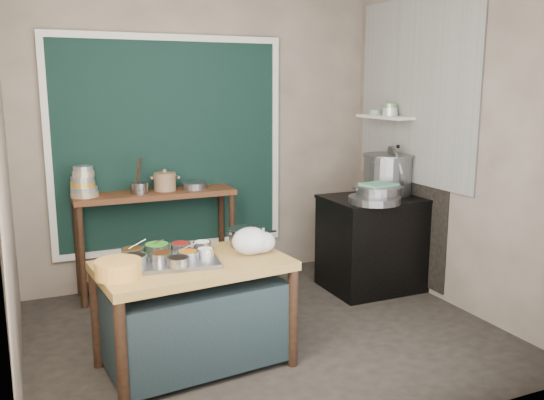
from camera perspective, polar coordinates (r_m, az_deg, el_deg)
name	(u,v)px	position (r m, az deg, el deg)	size (l,w,h in m)	color
floor	(266,334)	(4.62, -0.64, -13.15)	(3.50, 3.00, 0.02)	#2F2A24
back_wall	(204,138)	(5.65, -6.72, 6.12)	(3.50, 0.02, 2.80)	gray
left_wall	(2,169)	(3.91, -25.21, 2.84)	(0.02, 3.00, 2.80)	gray
right_wall	(454,145)	(5.18, 17.61, 5.21)	(0.02, 3.00, 2.80)	gray
curtain_panel	(170,145)	(5.52, -10.07, 5.39)	(2.10, 0.02, 1.90)	black
curtain_frame	(170,145)	(5.51, -10.05, 5.38)	(2.22, 0.03, 2.02)	beige
tile_panel	(414,91)	(5.57, 13.92, 10.44)	(0.02, 1.70, 1.70)	#B2B2AA
soot_patch	(403,210)	(5.78, 12.82, -1.00)	(0.01, 1.30, 1.30)	black
wall_shelf	(385,117)	(5.75, 11.13, 8.08)	(0.22, 0.70, 0.03)	beige
prep_table	(195,315)	(4.01, -7.67, -11.19)	(1.25, 0.72, 0.75)	olive
back_counter	(157,242)	(5.46, -11.32, -4.09)	(1.45, 0.40, 0.95)	#4E2916
stove_block	(374,244)	(5.54, 10.05, -4.34)	(0.90, 0.68, 0.85)	black
stove_top	(375,199)	(5.44, 10.21, 0.13)	(0.92, 0.69, 0.03)	black
condiment_tray	(170,261)	(3.87, -10.09, -5.96)	(0.62, 0.44, 0.03)	gray
condiment_bowls	(166,253)	(3.89, -10.50, -5.22)	(0.64, 0.48, 0.07)	gray
yellow_basin	(118,269)	(3.65, -14.98, -6.60)	(0.28, 0.28, 0.11)	#C68A3F
saucepan	(246,237)	(4.20, -2.63, -3.68)	(0.25, 0.25, 0.13)	gray
plastic_bag_a	(250,241)	(3.99, -2.17, -4.07)	(0.26, 0.22, 0.19)	white
plastic_bag_b	(261,242)	(4.02, -1.09, -4.21)	(0.20, 0.17, 0.15)	white
bowl_stack	(83,183)	(5.25, -18.21, 1.58)	(0.24, 0.24, 0.27)	tan
utensil_cup	(139,188)	(5.28, -13.02, 1.17)	(0.16, 0.16, 0.10)	gray
ceramic_crock	(165,183)	(5.38, -10.56, 1.69)	(0.22, 0.22, 0.14)	#806245
wide_bowl	(194,186)	(5.43, -7.72, 1.41)	(0.24, 0.24, 0.06)	gray
stock_pot	(387,174)	(5.59, 11.36, 2.52)	(0.49, 0.49, 0.38)	gray
pot_lid	(395,170)	(5.59, 12.13, 2.92)	(0.47, 0.47, 0.02)	gray
steamer	(378,193)	(5.25, 10.49, 0.65)	(0.43, 0.43, 0.14)	gray
green_cloth	(379,184)	(5.24, 10.52, 1.52)	(0.29, 0.22, 0.02)	#549076
shallow_pan	(374,200)	(5.15, 10.12, 0.02)	(0.46, 0.46, 0.06)	gray
shelf_bowl_stack	(390,110)	(5.69, 11.63, 8.73)	(0.15, 0.15, 0.12)	silver
shelf_bowl_green	(376,112)	(5.88, 10.26, 8.55)	(0.13, 0.13, 0.05)	gray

